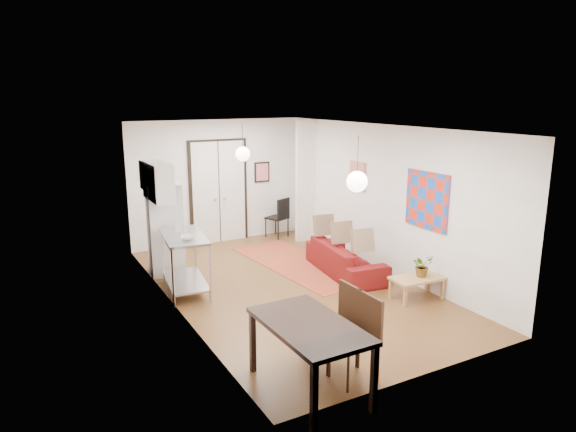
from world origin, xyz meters
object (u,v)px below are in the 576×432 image
coffee_table (417,280)px  black_side_chair (275,213)px  sofa (346,258)px  dining_table (309,331)px  dining_chair_near (331,318)px  dining_chair_far (348,330)px  fridge (165,229)px  kitchen_counter (185,254)px

coffee_table → black_side_chair: size_ratio=0.93×
sofa → dining_table: dining_table is taller
coffee_table → dining_chair_near: size_ratio=0.87×
dining_table → black_side_chair: (2.82, 6.35, -0.18)m
coffee_table → dining_chair_far: (-2.48, -1.47, 0.27)m
fridge → coffee_table: bearing=-38.3°
kitchen_counter → black_side_chair: (3.12, 2.57, -0.13)m
fridge → dining_chair_far: fridge is taller
sofa → dining_chair_far: 3.83m
dining_table → fridge: bearing=93.7°
dining_chair_near → black_side_chair: (2.22, 5.89, -0.04)m
dining_chair_near → dining_table: bearing=-53.5°
sofa → dining_chair_near: (-2.16, -2.75, 0.31)m
dining_chair_near → dining_chair_far: 0.40m
fridge → dining_chair_far: 4.97m
dining_chair_far → dining_chair_near: bearing=179.1°
dining_table → dining_chair_far: (0.60, 0.06, -0.15)m
coffee_table → fridge: (-3.40, 3.41, 0.55)m
sofa → coffee_table: bearing=-161.2°
dining_table → dining_chair_near: size_ratio=1.47×
fridge → dining_chair_near: 4.58m
coffee_table → sofa: bearing=100.8°
fridge → dining_table: fridge is taller
fridge → dining_chair_near: size_ratio=1.69×
fridge → dining_table: 4.95m
kitchen_counter → dining_chair_near: (0.91, -3.32, -0.09)m
fridge → dining_chair_near: bearing=-71.7°
dining_chair_far → sofa: bearing=144.6°
dining_chair_far → black_side_chair: dining_chair_far is taller
coffee_table → dining_chair_far: dining_chair_far is taller
coffee_table → dining_chair_near: bearing=-156.6°
sofa → black_side_chair: black_side_chair is taller
dining_chair_far → black_side_chair: bearing=159.7°
dining_chair_far → coffee_table: bearing=119.7°
dining_chair_far → black_side_chair: size_ratio=1.07×
fridge → dining_table: size_ratio=1.14×
coffee_table → dining_chair_far: 2.89m
dining_table → sofa: bearing=49.3°
dining_chair_far → black_side_chair: (2.22, 6.29, -0.04)m
fridge → dining_chair_far: (0.92, -4.88, -0.28)m
kitchen_counter → dining_table: bearing=-77.3°
coffee_table → dining_chair_near: (-2.48, -1.07, 0.27)m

